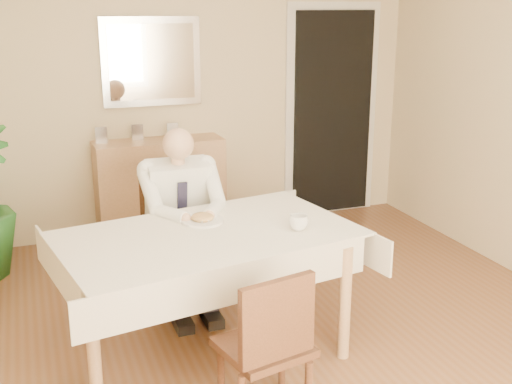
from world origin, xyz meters
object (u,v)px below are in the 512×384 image
object	(u,v)px
dining_table	(208,246)
seated_man	(184,213)
chair_far	(175,222)
chair_near	(269,343)
coffee_mug	(299,223)
sideboard	(161,189)

from	to	relation	value
dining_table	seated_man	bearing A→B (deg)	79.64
chair_far	seated_man	bearing A→B (deg)	-82.96
chair_far	seated_man	world-z (taller)	seated_man
dining_table	chair_near	size ratio (longest dim) A/B	2.25
chair_near	seated_man	distance (m)	1.45
dining_table	coffee_mug	xyz separation A→B (m)	(0.52, -0.13, 0.13)
chair_far	chair_near	world-z (taller)	chair_far
coffee_mug	seated_man	bearing A→B (deg)	125.58
chair_near	dining_table	bearing A→B (deg)	81.55
chair_near	coffee_mug	distance (m)	0.90
seated_man	chair_far	bearing A→B (deg)	90.00
dining_table	sideboard	xyz separation A→B (m)	(0.13, 2.03, -0.22)
chair_near	seated_man	world-z (taller)	seated_man
seated_man	sideboard	distance (m)	1.47
coffee_mug	sideboard	distance (m)	2.23
chair_far	dining_table	bearing A→B (deg)	-82.96
dining_table	chair_far	bearing A→B (deg)	79.64
chair_far	chair_near	bearing A→B (deg)	-80.89
seated_man	coffee_mug	distance (m)	0.90
seated_man	sideboard	xyz separation A→B (m)	(0.13, 1.44, -0.25)
chair_near	sideboard	distance (m)	2.87
dining_table	coffee_mug	size ratio (longest dim) A/B	16.86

